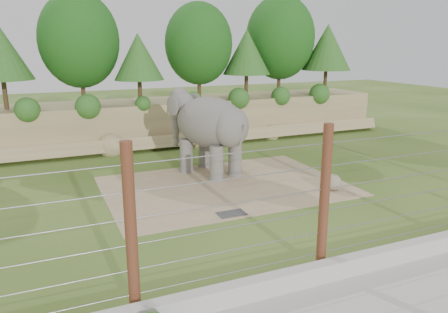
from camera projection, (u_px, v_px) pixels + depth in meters
name	position (u px, v px, depth m)	size (l,w,h in m)	color
ground	(246.00, 212.00, 15.76)	(90.00, 90.00, 0.00)	#3B5C19
back_embankment	(162.00, 77.00, 26.24)	(30.00, 5.52, 8.77)	#8B7755
dirt_patch	(225.00, 186.00, 18.61)	(10.00, 7.00, 0.02)	tan
drain_grate	(231.00, 214.00, 15.53)	(1.00, 0.60, 0.03)	#262628
elephant	(210.00, 134.00, 19.97)	(1.98, 4.63, 3.74)	#64605A
stone_ball	(333.00, 182.00, 17.98)	(0.68, 0.68, 0.68)	gray
retaining_wall	(332.00, 270.00, 11.26)	(26.00, 0.35, 0.50)	beige
barrier_fence	(324.00, 200.00, 11.26)	(20.26, 0.26, 4.00)	#5E291B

